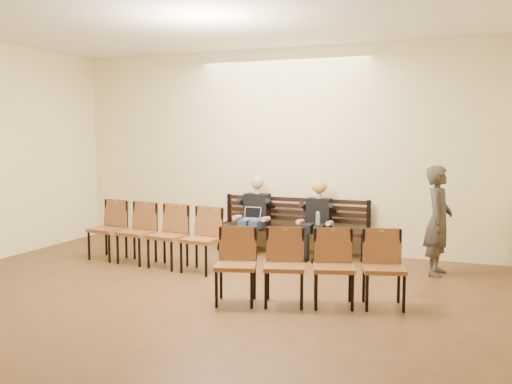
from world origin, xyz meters
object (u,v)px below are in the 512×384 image
(seated_woman, at_px, (317,223))
(passerby, at_px, (439,212))
(bag, at_px, (233,247))
(laptop, at_px, (250,221))
(chair_row_front, at_px, (309,268))
(water_bottle, at_px, (318,226))
(chair_row_back, at_px, (152,235))
(bench, at_px, (292,240))
(seated_man, at_px, (255,216))

(seated_woman, height_order, passerby, passerby)
(bag, bearing_deg, laptop, 35.43)
(seated_woman, relative_size, chair_row_front, 0.51)
(water_bottle, distance_m, chair_row_back, 2.63)
(chair_row_front, height_order, chair_row_back, chair_row_back)
(bench, distance_m, chair_row_front, 2.94)
(water_bottle, relative_size, passerby, 0.12)
(seated_woman, distance_m, passerby, 2.02)
(water_bottle, bearing_deg, seated_man, 169.37)
(laptop, height_order, bag, laptop)
(seated_woman, bearing_deg, chair_row_front, -76.27)
(bench, xyz_separation_m, passerby, (2.42, -0.60, 0.69))
(seated_woman, distance_m, laptop, 1.14)
(water_bottle, bearing_deg, bag, -175.13)
(passerby, bearing_deg, bag, 93.54)
(chair_row_front, bearing_deg, bench, 95.36)
(water_bottle, bearing_deg, laptop, 177.62)
(seated_man, bearing_deg, seated_woman, 0.00)
(chair_row_back, bearing_deg, laptop, 57.88)
(seated_man, height_order, bag, seated_man)
(seated_man, xyz_separation_m, passerby, (3.04, -0.48, 0.28))
(seated_man, relative_size, passerby, 0.69)
(bench, height_order, bag, bench)
(bench, bearing_deg, seated_woman, -14.10)
(laptop, bearing_deg, seated_woman, 20.95)
(seated_woman, xyz_separation_m, chair_row_back, (-2.22, -1.51, -0.09))
(bench, height_order, chair_row_back, chair_row_back)
(bench, height_order, seated_man, seated_man)
(water_bottle, distance_m, chair_row_front, 2.44)
(bag, height_order, passerby, passerby)
(chair_row_front, distance_m, chair_row_back, 3.05)
(seated_woman, height_order, chair_row_front, seated_woman)
(bench, xyz_separation_m, seated_man, (-0.63, -0.12, 0.40))
(bag, relative_size, chair_row_back, 0.14)
(seated_man, relative_size, bag, 3.74)
(bench, relative_size, chair_row_front, 1.17)
(passerby, height_order, chair_row_front, passerby)
(bag, relative_size, passerby, 0.18)
(water_bottle, bearing_deg, seated_woman, 107.94)
(seated_woman, relative_size, water_bottle, 5.05)
(water_bottle, relative_size, bag, 0.68)
(bag, distance_m, chair_row_front, 3.03)
(water_bottle, bearing_deg, bench, 148.16)
(seated_man, bearing_deg, passerby, -8.96)
(bag, bearing_deg, chair_row_back, -125.92)
(seated_woman, xyz_separation_m, chair_row_front, (0.63, -2.59, -0.11))
(laptop, relative_size, passerby, 0.16)
(laptop, distance_m, passerby, 3.10)
(laptop, xyz_separation_m, passerby, (3.07, -0.31, 0.35))
(seated_man, height_order, chair_row_front, seated_man)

